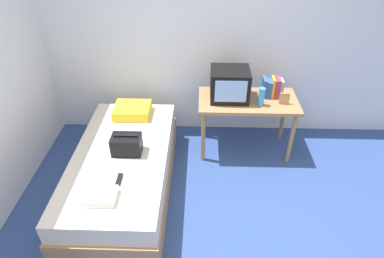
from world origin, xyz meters
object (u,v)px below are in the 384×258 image
at_px(water_bottle, 262,97).
at_px(folded_towel, 101,196).
at_px(picture_frame, 285,98).
at_px(book_row, 272,88).
at_px(remote_dark, 120,180).
at_px(tv, 230,84).
at_px(pillow, 133,110).
at_px(handbag, 127,144).
at_px(magazine, 94,177).
at_px(bed, 124,171).
at_px(desk, 248,106).
at_px(remote_silver, 116,138).

distance_m(water_bottle, folded_towel, 2.02).
bearing_deg(picture_frame, book_row, 121.59).
bearing_deg(remote_dark, tv, 47.45).
bearing_deg(pillow, picture_frame, -2.21).
xyz_separation_m(handbag, magazine, (-0.25, -0.39, -0.10)).
relative_size(water_bottle, folded_towel, 0.77).
height_order(bed, folded_towel, folded_towel).
relative_size(water_bottle, picture_frame, 1.56).
height_order(water_bottle, magazine, water_bottle).
bearing_deg(bed, tv, 33.74).
relative_size(tv, picture_frame, 3.17).
relative_size(bed, remote_dark, 12.82).
relative_size(book_row, remote_dark, 1.50).
bearing_deg(remote_dark, folded_towel, -115.37).
bearing_deg(handbag, bed, -172.84).
distance_m(bed, book_row, 1.96).
distance_m(bed, desk, 1.62).
distance_m(remote_silver, folded_towel, 0.87).
height_order(magazine, folded_towel, folded_towel).
xyz_separation_m(desk, handbag, (-1.31, -0.73, -0.04)).
relative_size(handbag, magazine, 1.03).
xyz_separation_m(book_row, handbag, (-1.59, -0.83, -0.24)).
relative_size(tv, remote_silver, 3.06).
bearing_deg(tv, magazine, -139.31).
distance_m(water_bottle, picture_frame, 0.27).
distance_m(water_bottle, magazine, 1.99).
xyz_separation_m(tv, picture_frame, (0.62, -0.11, -0.11)).
bearing_deg(folded_towel, bed, 86.66).
relative_size(bed, handbag, 6.67).
distance_m(picture_frame, handbag, 1.83).
xyz_separation_m(water_bottle, book_row, (0.16, 0.22, 0.00)).
bearing_deg(magazine, handbag, 56.69).
height_order(bed, tv, tv).
relative_size(remote_dark, folded_towel, 0.56).
xyz_separation_m(picture_frame, remote_silver, (-1.88, -0.43, -0.29)).
xyz_separation_m(tv, pillow, (-1.16, -0.05, -0.35)).
bearing_deg(remote_silver, handbag, -50.72).
distance_m(picture_frame, remote_dark, 2.03).
relative_size(bed, remote_silver, 13.89).
bearing_deg(pillow, water_bottle, -4.02).
bearing_deg(handbag, tv, 35.17).
height_order(bed, pillow, pillow).
relative_size(pillow, remote_silver, 2.96).
relative_size(magazine, folded_towel, 1.04).
xyz_separation_m(tv, remote_dark, (-1.08, -1.18, -0.40)).
distance_m(water_bottle, handbag, 1.58).
xyz_separation_m(desk, pillow, (-1.38, -0.02, -0.08)).
xyz_separation_m(handbag, folded_towel, (-0.11, -0.65, -0.07)).
height_order(book_row, remote_silver, book_row).
xyz_separation_m(picture_frame, folded_towel, (-1.81, -1.30, -0.26)).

